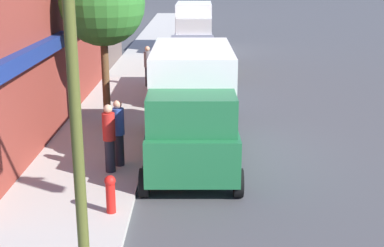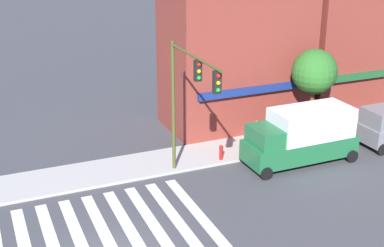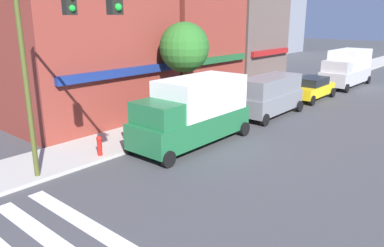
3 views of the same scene
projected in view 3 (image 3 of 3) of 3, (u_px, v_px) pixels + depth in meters
traffic_signal at (52, 40)px, 10.99m from camera, size 0.32×5.65×6.94m
box_truck_green at (193, 111)px, 16.98m from camera, size 6.22×2.42×3.04m
van_grey at (269, 94)px, 22.06m from camera, size 5.04×2.22×2.34m
sedan_yellow at (311, 88)px, 26.55m from camera, size 4.43×2.02×1.59m
box_truck_silver at (347, 68)px, 31.39m from camera, size 6.22×2.42×3.04m
pedestrian_red_jacket at (137, 121)px, 17.28m from camera, size 0.32×0.32×1.77m
pedestrian_blue_shirt at (147, 119)px, 17.51m from camera, size 0.32×0.32×1.77m
pedestrian_grey_coat at (256, 89)px, 24.70m from camera, size 0.32×0.32×1.77m
fire_hydrant at (99, 145)px, 15.43m from camera, size 0.24×0.24×0.84m
street_tree at (184, 48)px, 19.89m from camera, size 2.66×2.66×5.31m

